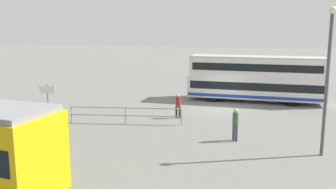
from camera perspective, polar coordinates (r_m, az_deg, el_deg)
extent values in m
plane|color=slate|center=(28.62, 8.13, -2.12)|extent=(160.00, 160.00, 0.00)
cube|color=white|center=(31.50, 13.21, 1.12)|extent=(11.10, 3.07, 1.73)
cube|color=white|center=(31.28, 13.33, 4.10)|extent=(10.77, 2.95, 1.57)
cube|color=black|center=(31.46, 13.22, 1.49)|extent=(10.55, 3.07, 0.64)
cube|color=black|center=(31.27, 13.34, 4.24)|extent=(10.22, 2.95, 0.60)
cube|color=#193FA5|center=(31.60, 13.16, 0.02)|extent=(10.88, 3.09, 0.24)
cube|color=#B2B2B7|center=(31.20, 13.40, 5.63)|extent=(10.77, 2.95, 0.10)
cylinder|color=black|center=(31.94, 7.04, 0.15)|extent=(1.13, 2.49, 1.00)
cylinder|color=black|center=(31.64, 18.62, -0.43)|extent=(1.13, 2.49, 1.00)
cylinder|color=black|center=(25.35, 1.29, -2.71)|extent=(0.14, 0.14, 0.82)
cylinder|color=black|center=(25.36, 1.79, -2.71)|extent=(0.14, 0.14, 0.82)
cylinder|color=maroon|center=(25.20, 1.55, -1.10)|extent=(0.38, 0.38, 0.63)
sphere|color=beige|center=(25.11, 1.56, -0.14)|extent=(0.22, 0.22, 0.22)
cylinder|color=#33384C|center=(20.64, 10.45, -5.90)|extent=(0.14, 0.14, 0.88)
cylinder|color=#33384C|center=(20.80, 10.04, -5.76)|extent=(0.14, 0.14, 0.88)
cylinder|color=#335938|center=(20.51, 10.32, -3.73)|extent=(0.45, 0.45, 0.68)
sphere|color=tan|center=(20.41, 10.36, -2.48)|extent=(0.24, 0.24, 0.24)
cube|color=gray|center=(23.85, -6.54, -2.05)|extent=(7.10, 1.04, 0.06)
cube|color=gray|center=(23.97, -6.51, -3.22)|extent=(7.10, 1.04, 0.06)
cylinder|color=gray|center=(23.54, 2.08, -3.47)|extent=(0.07, 0.07, 1.05)
cylinder|color=gray|center=(23.97, -6.51, -3.27)|extent=(0.07, 0.07, 1.05)
cylinder|color=gray|center=(24.91, -14.62, -3.02)|extent=(0.07, 0.07, 1.05)
cylinder|color=slate|center=(26.76, -17.93, -0.89)|extent=(0.10, 0.10, 2.31)
cube|color=white|center=(26.59, -18.05, 0.77)|extent=(1.07, 0.23, 0.52)
cylinder|color=#4C4C51|center=(19.02, 23.16, 1.10)|extent=(0.16, 0.16, 6.76)
sphere|color=#F2EFCC|center=(18.82, 23.95, 11.76)|extent=(0.36, 0.36, 0.36)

